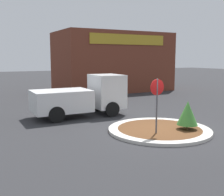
% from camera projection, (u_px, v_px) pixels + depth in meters
% --- Properties ---
extents(ground_plane, '(120.00, 120.00, 0.00)m').
position_uv_depth(ground_plane, '(159.00, 131.00, 12.59)').
color(ground_plane, '#2D2D30').
extents(traffic_island, '(4.58, 4.58, 0.14)m').
position_uv_depth(traffic_island, '(159.00, 130.00, 12.58)').
color(traffic_island, beige).
rests_on(traffic_island, ground_plane).
extents(stop_sign, '(0.67, 0.07, 2.43)m').
position_uv_depth(stop_sign, '(157.00, 97.00, 11.57)').
color(stop_sign, '#4C4C51').
rests_on(stop_sign, ground_plane).
extents(island_shrub, '(0.91, 0.91, 1.25)m').
position_uv_depth(island_shrub, '(188.00, 113.00, 12.32)').
color(island_shrub, brown).
rests_on(island_shrub, traffic_island).
extents(utility_truck, '(5.15, 2.23, 2.30)m').
position_uv_depth(utility_truck, '(83.00, 97.00, 15.78)').
color(utility_truck, silver).
rests_on(utility_truck, ground_plane).
extents(storefront_building, '(10.93, 6.07, 5.69)m').
position_uv_depth(storefront_building, '(113.00, 62.00, 28.00)').
color(storefront_building, brown).
rests_on(storefront_building, ground_plane).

